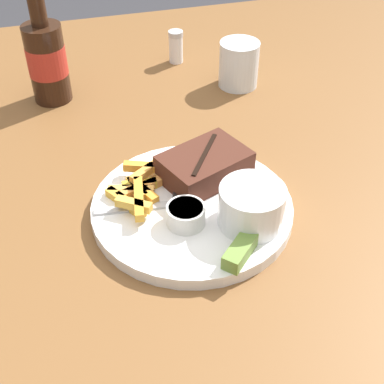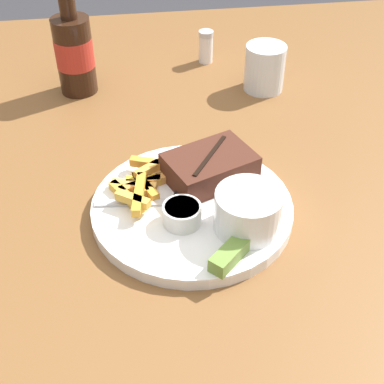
# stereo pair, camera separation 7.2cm
# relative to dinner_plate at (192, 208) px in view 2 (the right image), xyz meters

# --- Properties ---
(dining_table) EXTENTS (1.43, 1.45, 0.73)m
(dining_table) POSITION_rel_dinner_plate_xyz_m (0.00, 0.00, -0.07)
(dining_table) COLOR brown
(dining_table) RESTS_ON ground_plane
(dinner_plate) EXTENTS (0.28, 0.28, 0.02)m
(dinner_plate) POSITION_rel_dinner_plate_xyz_m (0.00, 0.00, 0.00)
(dinner_plate) COLOR white
(dinner_plate) RESTS_ON dining_table
(steak_portion) EXTENTS (0.14, 0.12, 0.04)m
(steak_portion) POSITION_rel_dinner_plate_xyz_m (0.03, 0.05, 0.03)
(steak_portion) COLOR #472319
(steak_portion) RESTS_ON dinner_plate
(fries_pile) EXTENTS (0.09, 0.12, 0.02)m
(fries_pile) POSITION_rel_dinner_plate_xyz_m (-0.07, 0.04, 0.02)
(fries_pile) COLOR orange
(fries_pile) RESTS_ON dinner_plate
(coleslaw_cup) EXTENTS (0.09, 0.09, 0.06)m
(coleslaw_cup) POSITION_rel_dinner_plate_xyz_m (0.06, -0.06, 0.04)
(coleslaw_cup) COLOR white
(coleslaw_cup) RESTS_ON dinner_plate
(dipping_sauce_cup) EXTENTS (0.05, 0.05, 0.03)m
(dipping_sauce_cup) POSITION_rel_dinner_plate_xyz_m (-0.02, -0.04, 0.02)
(dipping_sauce_cup) COLOR silver
(dipping_sauce_cup) RESTS_ON dinner_plate
(pickle_spear) EXTENTS (0.06, 0.06, 0.02)m
(pickle_spear) POSITION_rel_dinner_plate_xyz_m (0.03, -0.11, 0.02)
(pickle_spear) COLOR olive
(pickle_spear) RESTS_ON dinner_plate
(fork_utensil) EXTENTS (0.13, 0.03, 0.00)m
(fork_utensil) POSITION_rel_dinner_plate_xyz_m (-0.07, 0.01, 0.01)
(fork_utensil) COLOR #B7B7BC
(fork_utensil) RESTS_ON dinner_plate
(knife_utensil) EXTENTS (0.07, 0.16, 0.01)m
(knife_utensil) POSITION_rel_dinner_plate_xyz_m (-0.01, 0.03, 0.01)
(knife_utensil) COLOR #B7B7BC
(knife_utensil) RESTS_ON dinner_plate
(beer_bottle) EXTENTS (0.07, 0.07, 0.22)m
(beer_bottle) POSITION_rel_dinner_plate_xyz_m (-0.16, 0.37, 0.07)
(beer_bottle) COLOR black
(beer_bottle) RESTS_ON dining_table
(drinking_glass) EXTENTS (0.07, 0.07, 0.09)m
(drinking_glass) POSITION_rel_dinner_plate_xyz_m (0.18, 0.33, 0.03)
(drinking_glass) COLOR silver
(drinking_glass) RESTS_ON dining_table
(salt_shaker) EXTENTS (0.03, 0.03, 0.07)m
(salt_shaker) POSITION_rel_dinner_plate_xyz_m (0.09, 0.45, 0.02)
(salt_shaker) COLOR white
(salt_shaker) RESTS_ON dining_table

